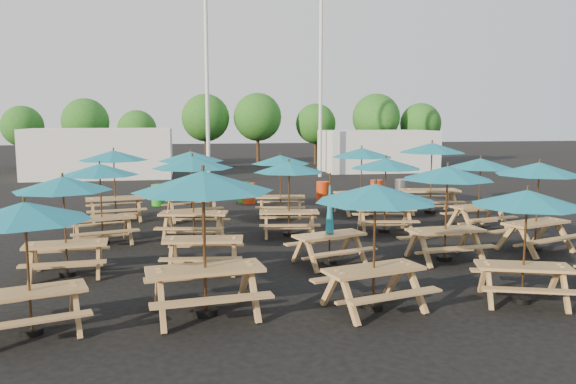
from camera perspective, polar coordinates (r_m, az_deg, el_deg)
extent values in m
plane|color=black|center=(16.32, 0.93, -4.51)|extent=(120.00, 120.00, 0.00)
cube|color=#A7794A|center=(9.83, -24.77, -9.22)|extent=(1.80, 1.12, 0.06)
cube|color=#A7794A|center=(9.33, -24.49, -11.85)|extent=(1.67, 0.72, 0.04)
cube|color=#A7794A|center=(10.50, -24.85, -9.71)|extent=(1.67, 0.72, 0.04)
cylinder|color=black|center=(10.03, -24.56, -12.75)|extent=(0.34, 0.34, 0.09)
cylinder|color=brown|center=(9.74, -24.89, -7.05)|extent=(0.04, 0.04, 2.15)
cone|color=#146F89|center=(9.56, -25.19, -1.79)|extent=(2.53, 2.53, 0.30)
cube|color=#A7794A|center=(13.07, -21.62, -4.94)|extent=(1.76, 0.80, 0.06)
cube|color=#A7794A|center=(12.52, -21.90, -6.78)|extent=(1.73, 0.38, 0.04)
cube|color=#A7794A|center=(13.74, -21.26, -5.51)|extent=(1.73, 0.38, 0.04)
cylinder|color=black|center=(13.22, -21.49, -7.73)|extent=(0.34, 0.34, 0.10)
cylinder|color=brown|center=(12.99, -21.71, -3.25)|extent=(0.04, 0.04, 2.19)
cone|color=#146F89|center=(12.86, -21.91, 0.80)|extent=(2.22, 2.22, 0.31)
cube|color=#A7794A|center=(16.04, -18.39, -2.53)|extent=(1.85, 1.12, 0.06)
cube|color=#A7794A|center=(15.47, -18.03, -3.93)|extent=(1.73, 0.70, 0.04)
cube|color=#A7794A|center=(16.70, -18.64, -3.12)|extent=(1.73, 0.70, 0.04)
cylinder|color=black|center=(16.16, -18.29, -4.85)|extent=(0.35, 0.35, 0.10)
cylinder|color=brown|center=(15.98, -18.45, -1.14)|extent=(0.04, 0.04, 2.21)
cone|color=#146F89|center=(15.87, -18.59, 2.19)|extent=(2.57, 2.57, 0.31)
cube|color=#A7794A|center=(19.43, -17.14, -0.62)|extent=(1.96, 1.05, 0.06)
cube|color=#A7794A|center=(18.80, -16.97, -1.80)|extent=(1.88, 0.59, 0.04)
cube|color=#A7794A|center=(20.14, -17.23, -1.20)|extent=(1.88, 0.59, 0.04)
cylinder|color=black|center=(19.54, -17.06, -2.69)|extent=(0.37, 0.37, 0.10)
cylinder|color=brown|center=(19.37, -17.19, 0.62)|extent=(0.05, 0.05, 2.38)
cone|color=#146F89|center=(19.28, -17.30, 3.58)|extent=(2.61, 2.61, 0.33)
cube|color=#A7794A|center=(9.86, -8.43, -7.77)|extent=(2.08, 1.03, 0.07)
cube|color=#A7794A|center=(9.26, -7.65, -10.85)|extent=(2.01, 0.53, 0.04)
cube|color=#A7794A|center=(10.64, -9.04, -8.43)|extent=(2.01, 0.53, 0.04)
cylinder|color=black|center=(10.08, -8.35, -11.97)|extent=(0.40, 0.40, 0.11)
cylinder|color=brown|center=(9.75, -8.48, -5.19)|extent=(0.05, 0.05, 2.55)
cone|color=#146F89|center=(9.57, -8.61, 1.10)|extent=(2.69, 2.69, 0.35)
cube|color=#A7794A|center=(12.67, -8.59, -4.80)|extent=(1.82, 0.90, 0.06)
cube|color=#A7794A|center=(12.11, -8.86, -6.75)|extent=(1.77, 0.46, 0.04)
cube|color=#A7794A|center=(13.35, -8.30, -5.40)|extent=(1.77, 0.46, 0.04)
cylinder|color=black|center=(12.83, -8.53, -7.73)|extent=(0.35, 0.35, 0.10)
cylinder|color=brown|center=(12.59, -8.63, -3.03)|extent=(0.04, 0.04, 2.24)
cone|color=#146F89|center=(12.45, -8.71, 1.24)|extent=(2.35, 2.35, 0.31)
cube|color=#A7794A|center=(15.87, -9.57, -2.15)|extent=(1.97, 1.08, 0.06)
cube|color=#A7794A|center=(15.26, -10.03, -3.69)|extent=(1.88, 0.63, 0.04)
cube|color=#A7794A|center=(16.58, -9.10, -2.77)|extent=(1.88, 0.63, 0.04)
cylinder|color=black|center=(16.00, -9.51, -4.67)|extent=(0.37, 0.37, 0.10)
cylinder|color=brown|center=(15.80, -9.60, -0.63)|extent=(0.05, 0.05, 2.38)
cone|color=#146F89|center=(15.70, -9.68, 3.00)|extent=(2.64, 2.64, 0.33)
cube|color=#A7794A|center=(19.11, -9.76, -0.57)|extent=(1.92, 1.06, 0.06)
cube|color=#A7794A|center=(18.51, -9.31, -1.74)|extent=(1.83, 0.61, 0.04)
cube|color=#A7794A|center=(19.79, -10.15, -1.16)|extent=(1.83, 0.61, 0.04)
cylinder|color=black|center=(19.22, -9.72, -2.63)|extent=(0.36, 0.36, 0.10)
cylinder|color=brown|center=(19.05, -9.79, 0.66)|extent=(0.04, 0.04, 2.32)
cone|color=#146F89|center=(18.96, -9.86, 3.60)|extent=(2.58, 2.58, 0.32)
cube|color=#A7794A|center=(10.18, 8.71, -7.77)|extent=(1.91, 1.13, 0.06)
cube|color=#A7794A|center=(9.75, 10.85, -10.29)|extent=(1.80, 0.70, 0.04)
cube|color=#A7794A|center=(10.79, 6.72, -8.44)|extent=(1.80, 0.70, 0.04)
cylinder|color=black|center=(10.38, 8.63, -11.43)|extent=(0.36, 0.36, 0.10)
cylinder|color=brown|center=(10.08, 8.76, -5.53)|extent=(0.04, 0.04, 2.29)
cone|color=#146F89|center=(9.91, 8.87, -0.08)|extent=(2.64, 2.64, 0.32)
cube|color=#A7794A|center=(13.16, 4.25, -4.39)|extent=(1.80, 1.13, 0.06)
cube|color=#A7794A|center=(12.72, 5.71, -6.09)|extent=(1.68, 0.73, 0.04)
cube|color=#A7794A|center=(13.74, 2.87, -5.03)|extent=(1.68, 0.73, 0.04)
cylinder|color=black|center=(13.31, 4.22, -7.11)|extent=(0.34, 0.34, 0.09)
cylinder|color=brown|center=(13.09, 4.26, -2.75)|extent=(0.04, 0.04, 2.15)
cone|color=#146F89|center=(13.03, 4.28, -1.12)|extent=(0.21, 0.21, 1.40)
cube|color=#A7794A|center=(16.26, 0.10, -2.04)|extent=(1.78, 0.90, 0.06)
cube|color=#A7794A|center=(15.69, 0.19, -3.41)|extent=(1.72, 0.47, 0.04)
cube|color=#A7794A|center=(16.92, 0.01, -2.60)|extent=(1.72, 0.47, 0.04)
cylinder|color=black|center=(16.38, 0.10, -4.30)|extent=(0.34, 0.34, 0.09)
cylinder|color=brown|center=(16.20, 0.10, -0.68)|extent=(0.04, 0.04, 2.18)
cone|color=#146F89|center=(16.09, 0.10, 2.56)|extent=(2.32, 2.32, 0.30)
cube|color=#A7794A|center=(19.42, -0.77, -0.49)|extent=(1.78, 0.95, 0.06)
cube|color=#A7794A|center=(18.84, -0.80, -1.58)|extent=(1.70, 0.54, 0.04)
cube|color=#A7794A|center=(20.07, -0.73, -1.01)|extent=(1.70, 0.54, 0.04)
cylinder|color=black|center=(19.52, -0.76, -2.38)|extent=(0.34, 0.34, 0.09)
cylinder|color=brown|center=(19.37, -0.77, 0.63)|extent=(0.04, 0.04, 2.16)
cone|color=#146F89|center=(19.28, -0.77, 3.32)|extent=(2.37, 2.37, 0.30)
cube|color=#A7794A|center=(11.32, 22.81, -6.99)|extent=(1.79, 1.15, 0.06)
cube|color=#A7794A|center=(10.81, 23.53, -9.16)|extent=(1.66, 0.75, 0.04)
cube|color=#A7794A|center=(11.96, 22.02, -7.51)|extent=(1.66, 0.75, 0.04)
cylinder|color=black|center=(11.49, 22.64, -10.08)|extent=(0.33, 0.33, 0.09)
cylinder|color=brown|center=(11.23, 22.91, -5.11)|extent=(0.04, 0.04, 2.13)
cone|color=#146F89|center=(11.08, 23.14, -0.56)|extent=(2.55, 2.55, 0.30)
cube|color=#A7794A|center=(13.99, 15.70, -3.75)|extent=(1.85, 0.84, 0.06)
cube|color=#A7794A|center=(13.50, 17.08, -5.46)|extent=(1.81, 0.40, 0.04)
cube|color=#A7794A|center=(14.60, 14.35, -4.39)|extent=(1.81, 0.40, 0.04)
cylinder|color=black|center=(14.14, 15.60, -6.49)|extent=(0.36, 0.36, 0.10)
cylinder|color=brown|center=(13.92, 15.76, -2.09)|extent=(0.04, 0.04, 2.30)
cone|color=#146F89|center=(13.79, 15.91, 1.88)|extent=(2.33, 2.33, 0.32)
cube|color=#A7794A|center=(17.00, 9.81, -1.65)|extent=(1.85, 0.95, 0.06)
cube|color=#A7794A|center=(16.43, 10.21, -2.99)|extent=(1.78, 0.52, 0.04)
cube|color=#A7794A|center=(17.67, 9.39, -2.23)|extent=(1.78, 0.52, 0.04)
cylinder|color=black|center=(17.12, 9.75, -3.89)|extent=(0.35, 0.35, 0.10)
cylinder|color=brown|center=(16.94, 9.84, -0.32)|extent=(0.04, 0.04, 2.25)
cone|color=#146F89|center=(16.84, 9.91, 2.88)|extent=(2.42, 2.42, 0.31)
cube|color=#A7794A|center=(20.24, 7.43, -0.03)|extent=(1.94, 0.97, 0.06)
cube|color=#A7794A|center=(19.67, 8.27, -1.14)|extent=(1.87, 0.51, 0.04)
cube|color=#A7794A|center=(20.89, 6.62, -0.61)|extent=(1.87, 0.51, 0.04)
cylinder|color=black|center=(20.34, 7.40, -2.02)|extent=(0.37, 0.37, 0.10)
cylinder|color=brown|center=(20.19, 7.45, 1.16)|extent=(0.05, 0.05, 2.37)
cone|color=#146F89|center=(20.10, 7.50, 3.99)|extent=(2.52, 2.52, 0.33)
cube|color=#A7794A|center=(15.72, 23.89, -2.87)|extent=(1.94, 1.25, 0.06)
cube|color=#A7794A|center=(15.39, 25.81, -4.29)|extent=(1.80, 0.82, 0.04)
cube|color=#A7794A|center=(16.17, 21.97, -3.54)|extent=(1.80, 0.82, 0.04)
cylinder|color=black|center=(15.85, 23.76, -5.34)|extent=(0.36, 0.36, 0.10)
cylinder|color=brown|center=(15.65, 23.98, -1.38)|extent=(0.04, 0.04, 2.32)
cone|color=#146F89|center=(15.54, 24.17, 2.18)|extent=(2.77, 2.77, 0.32)
cube|color=#A7794A|center=(18.22, 18.80, -1.38)|extent=(1.83, 1.02, 0.06)
cube|color=#A7794A|center=(17.79, 20.10, -2.55)|extent=(1.74, 0.59, 0.04)
cube|color=#A7794A|center=(18.74, 17.50, -1.95)|extent=(1.74, 0.59, 0.04)
cylinder|color=black|center=(18.33, 18.71, -3.43)|extent=(0.35, 0.35, 0.10)
cylinder|color=brown|center=(18.16, 18.85, -0.15)|extent=(0.04, 0.04, 2.21)
cone|color=#146F89|center=(18.07, 18.98, 2.78)|extent=(2.47, 2.47, 0.31)
cube|color=#A7794A|center=(20.80, 14.28, 0.16)|extent=(2.09, 1.04, 0.07)
cube|color=#A7794A|center=(20.15, 14.84, -1.01)|extent=(2.02, 0.55, 0.04)
cube|color=#A7794A|center=(21.54, 13.70, -0.44)|extent=(2.02, 0.55, 0.04)
cylinder|color=black|center=(20.91, 14.22, -1.92)|extent=(0.40, 0.40, 0.11)
cylinder|color=brown|center=(20.75, 14.32, 1.41)|extent=(0.05, 0.05, 2.55)
cone|color=#146F89|center=(20.66, 14.42, 4.38)|extent=(2.71, 2.71, 0.36)
cylinder|color=#23981B|center=(22.51, -13.06, -0.30)|extent=(0.51, 0.51, 0.82)
cylinder|color=#23981B|center=(22.70, -4.44, -0.06)|extent=(0.51, 0.51, 0.82)
cylinder|color=red|center=(22.49, -4.03, -0.13)|extent=(0.51, 0.51, 0.82)
cylinder|color=red|center=(22.96, 3.54, 0.03)|extent=(0.51, 0.51, 0.82)
cylinder|color=red|center=(23.84, 8.97, 0.23)|extent=(0.51, 0.51, 0.82)
cylinder|color=gray|center=(24.26, 11.41, 0.30)|extent=(0.51, 0.51, 0.82)
cylinder|color=silver|center=(29.79, -8.26, 12.46)|extent=(0.20, 0.20, 12.00)
cylinder|color=silver|center=(32.66, 3.35, 12.08)|extent=(0.20, 0.20, 12.00)
cube|color=silver|center=(34.08, -18.51, 3.78)|extent=(8.00, 4.00, 2.80)
cube|color=silver|center=(36.77, 9.04, 4.16)|extent=(7.00, 4.00, 2.60)
cylinder|color=#382314|center=(42.43, -25.23, 3.52)|extent=(0.24, 0.24, 1.92)
sphere|color=#1E5919|center=(42.36, -25.37, 6.05)|extent=(2.80, 2.80, 2.80)
cylinder|color=#382314|center=(40.19, -19.75, 3.77)|extent=(0.24, 0.24, 2.14)
sphere|color=#1E5919|center=(40.12, -19.89, 6.75)|extent=(3.11, 3.11, 3.11)
cylinder|color=#382314|center=(39.53, -14.99, 3.64)|extent=(0.24, 0.24, 1.78)
sphere|color=#1E5919|center=(39.46, -15.08, 6.16)|extent=(2.59, 2.59, 2.59)
cylinder|color=#382314|center=(40.46, -8.31, 4.28)|extent=(0.24, 0.24, 2.31)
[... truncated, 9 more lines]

